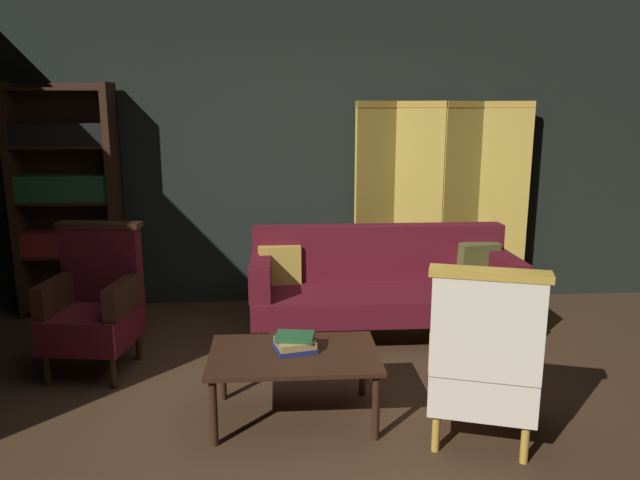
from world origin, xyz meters
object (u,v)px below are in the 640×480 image
object	(u,v)px
velvet_couch	(382,282)
armchair_gilt_accent	(483,359)
folding_screen	(440,200)
bookshelf	(67,197)
armchair_wing_left	(95,303)
book_green_cloth	(295,337)
book_tan_leather	(295,343)
book_navy_cloth	(295,348)
coffee_table	(294,360)

from	to	relation	value
velvet_couch	armchair_gilt_accent	size ratio (longest dim) A/B	2.04
folding_screen	bookshelf	world-z (taller)	bookshelf
folding_screen	armchair_wing_left	bearing A→B (deg)	-154.17
folding_screen	book_green_cloth	world-z (taller)	folding_screen
bookshelf	book_tan_leather	size ratio (longest dim) A/B	9.51
folding_screen	bookshelf	size ratio (longest dim) A/B	0.93
armchair_gilt_accent	book_navy_cloth	bearing A→B (deg)	160.52
coffee_table	book_navy_cloth	size ratio (longest dim) A/B	4.32
bookshelf	book_navy_cloth	size ratio (longest dim) A/B	8.86
armchair_wing_left	coffee_table	bearing A→B (deg)	-30.31
armchair_gilt_accent	armchair_wing_left	distance (m)	2.66
folding_screen	bookshelf	distance (m)	3.39
book_green_cloth	velvet_couch	bearing A→B (deg)	60.14
armchair_gilt_accent	book_tan_leather	xyz separation A→B (m)	(-1.02, 0.36, -0.02)
armchair_wing_left	book_tan_leather	size ratio (longest dim) A/B	4.83
book_navy_cloth	bookshelf	bearing A→B (deg)	133.86
book_navy_cloth	armchair_gilt_accent	bearing A→B (deg)	-19.48
folding_screen	book_navy_cloth	xyz separation A→B (m)	(-1.43, -2.13, -0.55)
velvet_couch	book_navy_cloth	bearing A→B (deg)	-119.86
book_navy_cloth	book_green_cloth	distance (m)	0.07
coffee_table	armchair_wing_left	bearing A→B (deg)	149.69
armchair_gilt_accent	book_navy_cloth	xyz separation A→B (m)	(-1.02, 0.36, -0.06)
coffee_table	book_green_cloth	size ratio (longest dim) A/B	4.48
folding_screen	book_tan_leather	bearing A→B (deg)	-123.75
velvet_couch	book_green_cloth	world-z (taller)	velvet_couch
coffee_table	book_tan_leather	distance (m)	0.10
coffee_table	armchair_gilt_accent	bearing A→B (deg)	-17.42
velvet_couch	book_green_cloth	bearing A→B (deg)	-119.86
velvet_couch	armchair_gilt_accent	bearing A→B (deg)	-80.51
armchair_wing_left	book_green_cloth	xyz separation A→B (m)	(1.39, -0.77, 0.02)
folding_screen	book_tan_leather	size ratio (longest dim) A/B	8.82
armchair_wing_left	book_green_cloth	world-z (taller)	armchair_wing_left
coffee_table	armchair_wing_left	distance (m)	1.61
armchair_gilt_accent	book_green_cloth	size ratio (longest dim) A/B	4.66
armchair_gilt_accent	armchair_wing_left	xyz separation A→B (m)	(-2.41, 1.13, 0.00)
coffee_table	folding_screen	bearing A→B (deg)	56.57
book_tan_leather	bookshelf	bearing A→B (deg)	133.86
folding_screen	book_green_cloth	bearing A→B (deg)	-123.75
bookshelf	coffee_table	xyz separation A→B (m)	(1.95, -2.07, -0.69)
velvet_couch	book_navy_cloth	distance (m)	1.49
armchair_wing_left	armchair_gilt_accent	bearing A→B (deg)	-25.14
book_tan_leather	folding_screen	bearing A→B (deg)	56.25
bookshelf	book_green_cloth	size ratio (longest dim) A/B	9.19
velvet_couch	armchair_gilt_accent	world-z (taller)	armchair_gilt_accent
velvet_couch	book_green_cloth	size ratio (longest dim) A/B	9.50
armchair_wing_left	folding_screen	bearing A→B (deg)	25.83
folding_screen	armchair_wing_left	distance (m)	3.17
book_green_cloth	coffee_table	bearing A→B (deg)	-101.50
book_navy_cloth	book_green_cloth	world-z (taller)	book_green_cloth
bookshelf	armchair_gilt_accent	bearing A→B (deg)	-38.85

